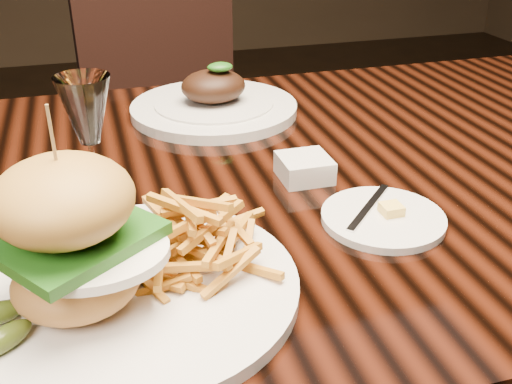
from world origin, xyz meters
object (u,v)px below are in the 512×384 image
object	(u,v)px
dining_table	(238,221)
burger_plate	(128,249)
wine_glass	(87,115)
chair_far	(172,109)
far_dish	(214,104)

from	to	relation	value
dining_table	burger_plate	world-z (taller)	burger_plate
wine_glass	chair_far	xyz separation A→B (m)	(0.23, 0.94, -0.34)
wine_glass	far_dish	world-z (taller)	wine_glass
dining_table	burger_plate	xyz separation A→B (m)	(-0.17, -0.24, 0.13)
dining_table	far_dish	size ratio (longest dim) A/B	5.32
dining_table	chair_far	world-z (taller)	chair_far
wine_glass	chair_far	world-z (taller)	chair_far
far_dish	burger_plate	bearing A→B (deg)	-111.52
burger_plate	wine_glass	size ratio (longest dim) A/B	1.85
dining_table	chair_far	bearing A→B (deg)	87.83
dining_table	chair_far	xyz separation A→B (m)	(0.03, 0.89, -0.13)
burger_plate	chair_far	size ratio (longest dim) A/B	0.35
burger_plate	chair_far	world-z (taller)	burger_plate
far_dish	chair_far	distance (m)	0.67
wine_glass	chair_far	distance (m)	1.03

